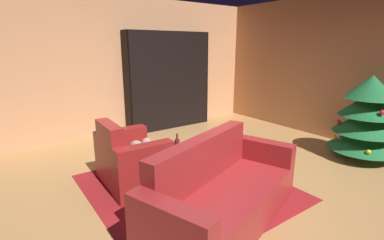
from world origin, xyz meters
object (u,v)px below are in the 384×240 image
at_px(armchair_red, 131,162).
at_px(bookshelf_unit, 174,82).
at_px(book_stack_on_table, 191,150).
at_px(decorated_tree, 367,118).
at_px(coffee_table, 192,158).
at_px(bottle_on_table, 177,147).
at_px(couch_red, 222,195).

bearing_deg(armchair_red, bookshelf_unit, 136.52).
relative_size(book_stack_on_table, decorated_tree, 0.17).
bearing_deg(coffee_table, bottle_on_table, -118.11).
relative_size(armchair_red, decorated_tree, 0.74).
relative_size(bookshelf_unit, bottle_on_table, 7.22).
height_order(couch_red, decorated_tree, decorated_tree).
bearing_deg(bookshelf_unit, bottle_on_table, -31.08).
xyz_separation_m(coffee_table, bottle_on_table, (-0.09, -0.16, 0.16)).
distance_m(couch_red, decorated_tree, 3.06).
distance_m(bookshelf_unit, coffee_table, 3.04).
distance_m(coffee_table, decorated_tree, 2.99).
height_order(bottle_on_table, decorated_tree, decorated_tree).
distance_m(armchair_red, couch_red, 1.40).
bearing_deg(decorated_tree, couch_red, -90.47).
bearing_deg(coffee_table, couch_red, -12.13).
bearing_deg(book_stack_on_table, bookshelf_unit, 152.38).
distance_m(couch_red, coffee_table, 0.81).
bearing_deg(bottle_on_table, coffee_table, 61.89).
xyz_separation_m(book_stack_on_table, decorated_tree, (0.80, 2.87, 0.17)).
height_order(bookshelf_unit, decorated_tree, bookshelf_unit).
xyz_separation_m(bookshelf_unit, decorated_tree, (3.44, 1.49, -0.34)).
height_order(armchair_red, coffee_table, armchair_red).
bearing_deg(book_stack_on_table, armchair_red, -133.32).
relative_size(bookshelf_unit, coffee_table, 3.16).
bearing_deg(bottle_on_table, decorated_tree, 73.59).
xyz_separation_m(book_stack_on_table, bottle_on_table, (-0.09, -0.16, 0.05)).
bearing_deg(coffee_table, bookshelf_unit, 152.47).
bearing_deg(bookshelf_unit, coffee_table, -27.53).
bearing_deg(bookshelf_unit, book_stack_on_table, -27.62).
relative_size(bookshelf_unit, decorated_tree, 1.54).
relative_size(coffee_table, book_stack_on_table, 2.89).
xyz_separation_m(armchair_red, bottle_on_table, (0.47, 0.44, 0.25)).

